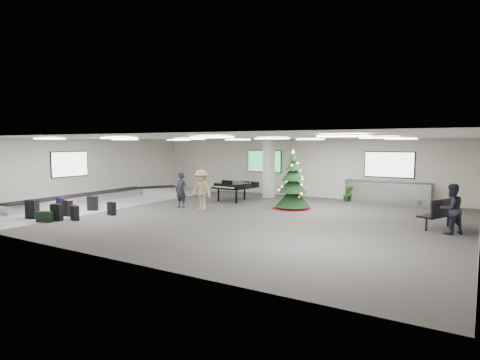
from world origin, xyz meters
The scene contains 21 objects.
ground centered at (0.00, 0.00, 0.00)m, with size 18.00×18.00×0.00m, color #32302E.
room_envelope centered at (-0.38, 0.67, 2.33)m, with size 18.02×14.02×3.21m.
baggage_carousel centered at (-7.84, -0.08, 0.21)m, with size 2.28×9.71×0.43m.
service_counter centered at (5.00, 6.65, 0.55)m, with size 4.05×0.65×1.08m.
suitcase_0 centered at (-4.88, -4.57, 0.33)m, with size 0.47×0.35×0.67m.
suitcase_1 centered at (-5.38, -3.74, 0.33)m, with size 0.44×0.26×0.67m.
pink_suitcase centered at (-5.42, -3.64, 0.33)m, with size 0.48×0.37×0.67m.
suitcase_3 centered at (-4.04, -2.65, 0.27)m, with size 0.38×0.24×0.56m.
navy_suitcase centered at (-5.95, -3.62, 0.36)m, with size 0.51×0.35×0.74m.
suitcase_5 centered at (-6.12, -4.79, 0.37)m, with size 0.54×0.37×0.76m.
green_duffel centered at (-5.09, -4.92, 0.20)m, with size 0.66×0.51×0.41m.
suitcase_7 centered at (-4.36, -4.17, 0.29)m, with size 0.44×0.31×0.59m.
suitcase_8 centered at (-5.66, -2.29, 0.31)m, with size 0.49×0.44×0.65m.
christmas_tree centered at (1.69, 2.72, 0.92)m, with size 1.89×1.89×2.70m.
grand_piano centered at (-1.81, 3.43, 0.80)m, with size 1.76×2.14×1.12m.
bench centered at (7.84, 1.43, 0.61)m, with size 1.25×1.78×1.07m.
traveler_a centered at (-2.82, 0.35, 0.81)m, with size 0.59×0.39×1.63m, color black.
traveler_b centered at (-1.71, 0.40, 0.89)m, with size 1.15×0.66×1.78m, color #9C8460.
traveler_bench centered at (8.17, 0.71, 0.83)m, with size 0.80×0.63×1.66m, color black.
potted_plant_left centered at (3.19, 6.16, 0.39)m, with size 0.42×0.34×0.77m, color #193D13.
potted_plant_right centered at (6.53, 6.50, 0.37)m, with size 0.41×0.41×0.73m, color #193D13.
Camera 1 is at (8.98, -13.87, 2.97)m, focal length 30.00 mm.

